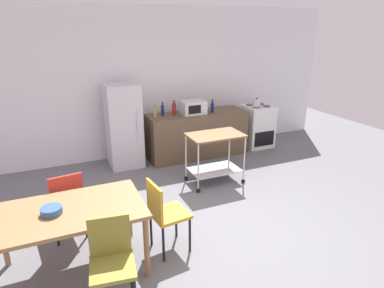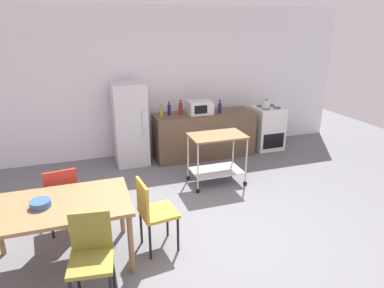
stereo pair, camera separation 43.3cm
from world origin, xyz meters
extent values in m
plane|color=slate|center=(0.00, 0.00, 0.00)|extent=(12.00, 12.00, 0.00)
cube|color=white|center=(0.00, 3.20, 1.45)|extent=(8.40, 0.12, 2.90)
cube|color=brown|center=(0.90, 2.60, 0.45)|extent=(2.00, 0.64, 0.90)
cube|color=olive|center=(-1.73, 0.00, 0.73)|extent=(1.50, 0.90, 0.04)
cylinder|color=olive|center=(-1.04, -0.39, 0.35)|extent=(0.06, 0.06, 0.71)
cylinder|color=olive|center=(-2.42, 0.39, 0.35)|extent=(0.06, 0.06, 0.71)
cylinder|color=olive|center=(-1.04, 0.39, 0.35)|extent=(0.06, 0.06, 0.71)
cube|color=olive|center=(-1.44, -0.70, 0.47)|extent=(0.45, 0.45, 0.04)
cube|color=olive|center=(-1.42, -0.52, 0.69)|extent=(0.38, 0.08, 0.40)
cylinder|color=black|center=(-1.59, -0.51, 0.23)|extent=(0.03, 0.03, 0.45)
cylinder|color=black|center=(-1.25, -0.56, 0.23)|extent=(0.03, 0.03, 0.45)
cube|color=gold|center=(-0.66, -0.05, 0.47)|extent=(0.44, 0.44, 0.04)
cube|color=gold|center=(-0.84, -0.07, 0.69)|extent=(0.07, 0.38, 0.40)
cylinder|color=black|center=(-0.47, -0.20, 0.23)|extent=(0.03, 0.03, 0.45)
cylinder|color=black|center=(-0.51, 0.14, 0.23)|extent=(0.03, 0.03, 0.45)
cylinder|color=black|center=(-0.81, -0.24, 0.23)|extent=(0.03, 0.03, 0.45)
cylinder|color=black|center=(-0.85, 0.10, 0.23)|extent=(0.03, 0.03, 0.45)
cube|color=#B72D23|center=(-1.74, 0.73, 0.47)|extent=(0.45, 0.45, 0.04)
cube|color=#B72D23|center=(-1.71, 0.55, 0.69)|extent=(0.38, 0.08, 0.40)
cylinder|color=black|center=(-1.59, 0.92, 0.23)|extent=(0.03, 0.03, 0.45)
cylinder|color=black|center=(-1.93, 0.88, 0.23)|extent=(0.03, 0.03, 0.45)
cylinder|color=black|center=(-1.55, 0.59, 0.23)|extent=(0.03, 0.03, 0.45)
cylinder|color=black|center=(-1.88, 0.54, 0.23)|extent=(0.03, 0.03, 0.45)
cube|color=white|center=(2.35, 2.62, 0.45)|extent=(0.60, 0.60, 0.90)
cube|color=black|center=(2.35, 2.32, 0.25)|extent=(0.48, 0.01, 0.32)
cylinder|color=#47474C|center=(2.22, 2.50, 0.91)|extent=(0.16, 0.16, 0.02)
cylinder|color=#47474C|center=(2.48, 2.50, 0.91)|extent=(0.16, 0.16, 0.02)
cylinder|color=#47474C|center=(2.22, 2.74, 0.91)|extent=(0.16, 0.16, 0.02)
cylinder|color=#47474C|center=(2.48, 2.74, 0.91)|extent=(0.16, 0.16, 0.02)
cube|color=silver|center=(-0.55, 2.70, 0.78)|extent=(0.60, 0.60, 1.55)
cylinder|color=silver|center=(-0.37, 2.39, 0.85)|extent=(0.02, 0.02, 0.50)
cube|color=brown|center=(0.66, 1.35, 0.83)|extent=(0.90, 0.56, 0.03)
cube|color=silver|center=(0.66, 1.35, 0.22)|extent=(0.83, 0.52, 0.02)
cylinder|color=silver|center=(0.24, 1.10, 0.45)|extent=(0.02, 0.02, 0.76)
sphere|color=black|center=(0.24, 1.10, 0.04)|extent=(0.07, 0.07, 0.07)
cylinder|color=silver|center=(1.08, 1.10, 0.45)|extent=(0.02, 0.02, 0.76)
sphere|color=black|center=(1.08, 1.10, 0.04)|extent=(0.07, 0.07, 0.07)
cylinder|color=silver|center=(0.24, 1.60, 0.45)|extent=(0.02, 0.02, 0.76)
sphere|color=black|center=(0.24, 1.60, 0.04)|extent=(0.07, 0.07, 0.07)
cylinder|color=silver|center=(1.08, 1.60, 0.45)|extent=(0.02, 0.02, 0.76)
sphere|color=black|center=(1.08, 1.60, 0.04)|extent=(0.07, 0.07, 0.07)
cylinder|color=gold|center=(0.03, 2.60, 0.98)|extent=(0.06, 0.06, 0.17)
cylinder|color=gold|center=(0.03, 2.60, 1.09)|extent=(0.03, 0.03, 0.05)
cylinder|color=black|center=(0.03, 2.60, 1.12)|extent=(0.03, 0.03, 0.01)
cylinder|color=navy|center=(0.20, 2.66, 1.00)|extent=(0.06, 0.06, 0.20)
cylinder|color=navy|center=(0.20, 2.66, 1.12)|extent=(0.03, 0.03, 0.05)
cylinder|color=black|center=(0.20, 2.66, 1.15)|extent=(0.03, 0.03, 0.01)
cylinder|color=maroon|center=(0.42, 2.61, 1.02)|extent=(0.08, 0.08, 0.23)
cylinder|color=maroon|center=(0.42, 2.61, 1.15)|extent=(0.03, 0.03, 0.04)
cylinder|color=black|center=(0.42, 2.61, 1.18)|extent=(0.04, 0.04, 0.01)
cube|color=silver|center=(0.78, 2.54, 1.03)|extent=(0.46, 0.34, 0.26)
cube|color=black|center=(0.74, 2.37, 1.03)|extent=(0.25, 0.01, 0.16)
cylinder|color=navy|center=(1.19, 2.51, 0.99)|extent=(0.07, 0.07, 0.19)
cylinder|color=navy|center=(1.19, 2.51, 1.12)|extent=(0.03, 0.03, 0.06)
cylinder|color=black|center=(1.19, 2.51, 1.15)|extent=(0.03, 0.03, 0.01)
cylinder|color=#33598C|center=(-1.88, -0.01, 0.78)|extent=(0.21, 0.21, 0.07)
cylinder|color=silver|center=(2.23, 2.52, 1.00)|extent=(0.17, 0.17, 0.16)
sphere|color=black|center=(2.23, 2.52, 1.09)|extent=(0.03, 0.03, 0.03)
cylinder|color=silver|center=(2.34, 2.52, 1.02)|extent=(0.08, 0.02, 0.07)
camera|label=1|loc=(-1.77, -3.21, 2.51)|focal=31.11mm
camera|label=2|loc=(-1.36, -3.37, 2.51)|focal=31.11mm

